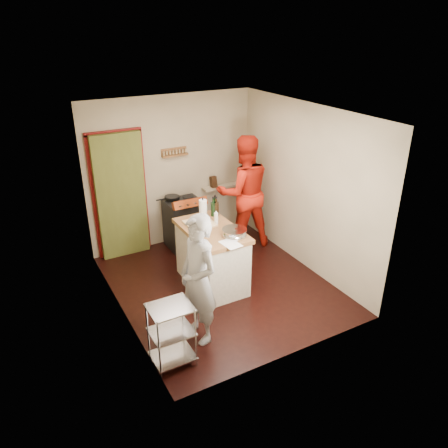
% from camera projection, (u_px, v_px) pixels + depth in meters
% --- Properties ---
extents(floor, '(3.50, 3.50, 0.00)m').
position_uv_depth(floor, '(220.00, 285.00, 6.67)').
color(floor, black).
rests_on(floor, ground).
extents(back_wall, '(3.00, 0.44, 2.60)m').
position_uv_depth(back_wall, '(136.00, 187.00, 7.32)').
color(back_wall, tan).
rests_on(back_wall, ground).
extents(left_wall, '(0.04, 3.50, 2.60)m').
position_uv_depth(left_wall, '(115.00, 228.00, 5.46)').
color(left_wall, tan).
rests_on(left_wall, ground).
extents(right_wall, '(0.04, 3.50, 2.60)m').
position_uv_depth(right_wall, '(305.00, 188.00, 6.77)').
color(right_wall, tan).
rests_on(right_wall, ground).
extents(ceiling, '(3.00, 3.50, 0.02)m').
position_uv_depth(ceiling, '(220.00, 111.00, 5.56)').
color(ceiling, white).
rests_on(ceiling, back_wall).
extents(stove, '(0.60, 0.63, 1.00)m').
position_uv_depth(stove, '(184.00, 223.00, 7.63)').
color(stove, black).
rests_on(stove, ground).
extents(wire_shelving, '(0.48, 0.40, 0.80)m').
position_uv_depth(wire_shelving, '(172.00, 332.00, 4.97)').
color(wire_shelving, silver).
rests_on(wire_shelving, ground).
extents(island, '(0.73, 1.32, 1.24)m').
position_uv_depth(island, '(212.00, 255.00, 6.50)').
color(island, beige).
rests_on(island, ground).
extents(person_stripe, '(0.49, 0.67, 1.68)m').
position_uv_depth(person_stripe, '(198.00, 280.00, 5.23)').
color(person_stripe, '#AAA9AE').
rests_on(person_stripe, ground).
extents(person_red, '(1.10, 0.94, 1.98)m').
position_uv_depth(person_red, '(244.00, 192.00, 7.48)').
color(person_red, '#B31B0B').
rests_on(person_red, ground).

